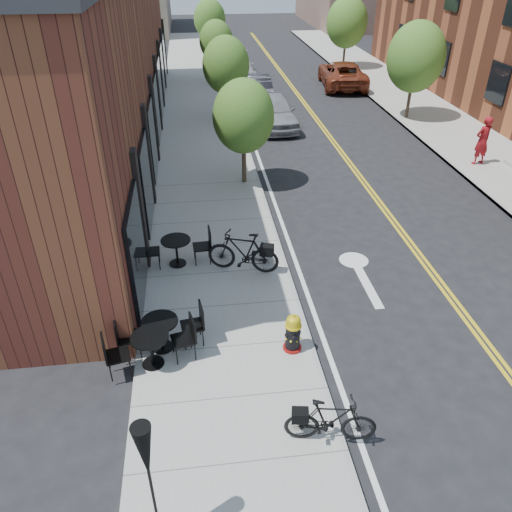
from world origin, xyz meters
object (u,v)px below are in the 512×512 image
bicycle_right (331,421)px  bistro_set_c (176,248)px  fire_hydrant (293,333)px  parked_car_c (238,67)px  pedestrian (482,140)px  bicycle_left (243,252)px  bistro_set_b (161,330)px  parked_car_a (274,111)px  parked_car_b (257,90)px  patio_umbrella (147,461)px  parked_car_far (342,74)px  bistro_set_a (151,346)px

bicycle_right → bistro_set_c: (-2.79, 6.29, 0.02)m
fire_hydrant → bistro_set_c: bistro_set_c is taller
parked_car_c → pedestrian: bearing=-62.6°
bicycle_left → bistro_set_b: (-2.14, -2.88, -0.09)m
parked_car_a → parked_car_b: bearing=90.0°
bicycle_right → parked_car_b: 22.90m
patio_umbrella → parked_car_b: size_ratio=0.56×
parked_car_a → parked_car_far: (5.50, 7.31, 0.00)m
bistro_set_a → parked_car_b: (4.91, 20.47, 0.09)m
fire_hydrant → parked_car_a: parked_car_a is taller
bicycle_left → parked_car_b: size_ratio=0.46×
bicycle_left → parked_car_b: 17.30m
parked_car_b → bistro_set_c: bearing=-107.9°
parked_car_c → bistro_set_a: bearing=-98.9°
bistro_set_a → parked_car_far: 25.71m
bistro_set_c → parked_car_far: (10.19, 19.45, 0.13)m
bicycle_right → patio_umbrella: patio_umbrella is taller
patio_umbrella → parked_car_a: size_ratio=0.55×
bistro_set_a → parked_car_c: size_ratio=0.38×
bistro_set_b → parked_car_b: (4.72, 19.98, 0.09)m
bistro_set_c → patio_umbrella: (-0.25, -7.61, 1.24)m
parked_car_c → parked_car_far: parked_car_far is taller
patio_umbrella → parked_car_a: bearing=76.0°
patio_umbrella → parked_car_b: 24.63m
bistro_set_b → parked_car_b: size_ratio=0.44×
bistro_set_b → parked_car_a: size_ratio=0.42×
parked_car_a → fire_hydrant: bearing=-101.4°
bistro_set_a → parked_car_far: size_ratio=0.35×
bistro_set_b → parked_car_a: parked_car_a is taller
bicycle_right → bistro_set_a: size_ratio=0.87×
bicycle_right → bistro_set_c: 6.88m
patio_umbrella → parked_car_far: size_ratio=0.44×
parked_car_a → pedestrian: bearing=-43.1°
fire_hydrant → parked_car_b: size_ratio=0.22×
fire_hydrant → parked_car_c: 26.29m
bistro_set_a → bicycle_right: bearing=-48.8°
parked_car_a → parked_car_c: parked_car_a is taller
fire_hydrant → pedestrian: size_ratio=0.49×
bicycle_right → bistro_set_c: size_ratio=0.87×
bicycle_left → bistro_set_a: size_ratio=1.03×
bistro_set_b → parked_car_a: 16.36m
bistro_set_a → parked_car_a: parked_car_a is taller
bistro_set_c → bistro_set_b: bearing=-99.1°
parked_car_b → parked_car_c: size_ratio=0.86×
bistro_set_c → parked_car_far: parked_car_far is taller
bistro_set_b → patio_umbrella: bearing=-97.4°
patio_umbrella → pedestrian: patio_umbrella is taller
bistro_set_c → fire_hydrant: bearing=-59.8°
patio_umbrella → parked_car_c: (4.14, 30.04, -1.15)m
fire_hydrant → pedestrian: pedestrian is taller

